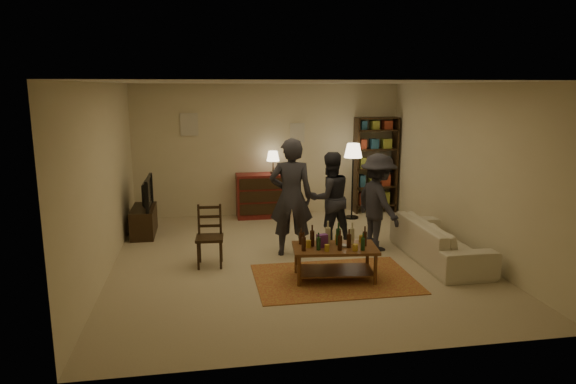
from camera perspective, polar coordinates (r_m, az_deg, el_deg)
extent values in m
plane|color=#C6B793|center=(8.07, 0.77, -7.46)|extent=(6.00, 6.00, 0.00)
plane|color=beige|center=(10.67, -2.16, 4.69)|extent=(5.50, 0.00, 5.50)
plane|color=beige|center=(7.73, -19.70, 1.34)|extent=(0.00, 6.00, 6.00)
plane|color=beige|center=(8.66, 18.99, 2.44)|extent=(0.00, 6.00, 6.00)
plane|color=beige|center=(4.88, 7.26, -3.79)|extent=(5.50, 0.00, 5.50)
plane|color=white|center=(7.63, 0.82, 12.09)|extent=(6.00, 6.00, 0.00)
cube|color=beige|center=(10.50, -10.93, 7.39)|extent=(0.35, 0.03, 0.45)
cube|color=beige|center=(10.71, 1.04, 6.60)|extent=(0.30, 0.03, 0.40)
cube|color=maroon|center=(7.30, 5.16, -9.56)|extent=(2.20, 1.50, 0.01)
cube|color=brown|center=(7.15, 5.23, -6.23)|extent=(1.22, 0.75, 0.04)
cube|color=brown|center=(7.26, 5.18, -8.68)|extent=(1.11, 0.64, 0.02)
cylinder|color=brown|center=(6.93, 1.23, -8.83)|extent=(0.05, 0.05, 0.43)
cylinder|color=brown|center=(7.09, 9.68, -8.54)|extent=(0.05, 0.05, 0.43)
cylinder|color=brown|center=(7.41, 0.92, -7.46)|extent=(0.05, 0.05, 0.43)
cylinder|color=brown|center=(7.55, 8.82, -7.22)|extent=(0.05, 0.05, 0.43)
cylinder|color=gold|center=(7.08, 2.30, -5.78)|extent=(0.07, 0.07, 0.10)
cylinder|color=gold|center=(6.94, 4.34, -6.21)|extent=(0.07, 0.07, 0.09)
cylinder|color=gold|center=(7.33, 5.49, -5.17)|extent=(0.07, 0.07, 0.11)
cylinder|color=gold|center=(7.00, 7.48, -6.13)|extent=(0.07, 0.07, 0.09)
cylinder|color=gold|center=(7.38, 8.15, -5.17)|extent=(0.07, 0.07, 0.10)
cube|color=#652F82|center=(7.11, 3.78, -5.38)|extent=(0.15, 0.11, 0.18)
cylinder|color=gray|center=(7.14, 6.22, -6.00)|extent=(0.12, 0.12, 0.03)
cube|color=black|center=(7.74, -8.71, -5.08)|extent=(0.43, 0.43, 0.04)
cylinder|color=black|center=(7.67, -9.94, -7.02)|extent=(0.04, 0.04, 0.42)
cylinder|color=black|center=(7.65, -7.49, -6.99)|extent=(0.04, 0.04, 0.42)
cylinder|color=black|center=(7.97, -9.78, -6.28)|extent=(0.04, 0.04, 0.42)
cylinder|color=black|center=(7.96, -7.42, -6.24)|extent=(0.04, 0.04, 0.42)
cube|color=black|center=(7.83, -8.71, -2.93)|extent=(0.33, 0.05, 0.48)
cube|color=black|center=(9.66, -15.72, -3.14)|extent=(0.40, 1.00, 0.50)
imported|color=black|center=(9.54, -15.78, -0.06)|extent=(0.13, 0.97, 0.56)
cube|color=maroon|center=(10.52, -3.00, -0.39)|extent=(1.00, 0.48, 0.90)
cube|color=black|center=(10.33, -2.83, -1.93)|extent=(0.92, 0.02, 0.22)
cube|color=black|center=(10.27, -2.84, -0.52)|extent=(0.92, 0.02, 0.22)
cube|color=black|center=(10.22, -2.85, 0.91)|extent=(0.92, 0.02, 0.22)
cylinder|color=black|center=(10.46, -1.67, 2.17)|extent=(0.12, 0.12, 0.04)
cylinder|color=black|center=(10.44, -1.67, 2.88)|extent=(0.02, 0.02, 0.22)
cone|color=#FFE5B2|center=(10.41, -1.68, 4.02)|extent=(0.26, 0.26, 0.20)
cube|color=black|center=(10.89, 7.55, 2.88)|extent=(0.04, 0.34, 2.00)
cube|color=black|center=(11.18, 11.77, 2.96)|extent=(0.04, 0.34, 2.00)
cube|color=black|center=(11.19, 9.54, -1.39)|extent=(0.90, 0.34, 0.03)
cube|color=black|center=(11.10, 9.61, 0.63)|extent=(0.90, 0.34, 0.03)
cube|color=black|center=(11.04, 9.68, 2.66)|extent=(0.90, 0.34, 0.03)
cube|color=black|center=(10.98, 9.75, 4.73)|extent=(0.90, 0.34, 0.03)
cube|color=black|center=(10.94, 9.82, 6.81)|extent=(0.90, 0.34, 0.03)
cube|color=black|center=(10.92, 9.87, 8.11)|extent=(0.90, 0.34, 0.03)
cube|color=#963620|center=(11.06, 8.10, -0.72)|extent=(0.12, 0.22, 0.26)
cube|color=#234F6A|center=(11.14, 9.32, -0.67)|extent=(0.15, 0.22, 0.26)
cube|color=olive|center=(11.23, 10.62, -0.62)|extent=(0.18, 0.22, 0.26)
cube|color=#234F6A|center=(10.98, 8.15, 1.27)|extent=(0.12, 0.22, 0.24)
cube|color=olive|center=(11.06, 9.39, 1.30)|extent=(0.15, 0.22, 0.24)
cube|color=#963620|center=(11.15, 10.70, 1.34)|extent=(0.18, 0.22, 0.24)
cube|color=olive|center=(10.92, 8.21, 3.28)|extent=(0.12, 0.22, 0.22)
cube|color=#963620|center=(11.00, 9.45, 3.30)|extent=(0.15, 0.22, 0.22)
cube|color=#234F6A|center=(11.09, 10.78, 3.32)|extent=(0.18, 0.22, 0.22)
cube|color=#963620|center=(10.87, 8.27, 5.32)|extent=(0.12, 0.22, 0.20)
cube|color=#234F6A|center=(10.95, 9.52, 5.32)|extent=(0.15, 0.22, 0.20)
cube|color=olive|center=(11.04, 10.85, 5.33)|extent=(0.18, 0.22, 0.20)
cube|color=#234F6A|center=(10.84, 8.33, 7.36)|extent=(0.12, 0.22, 0.18)
cube|color=olive|center=(10.92, 9.59, 7.36)|extent=(0.15, 0.22, 0.18)
cube|color=#963620|center=(11.01, 10.93, 7.34)|extent=(0.18, 0.22, 0.18)
cylinder|color=black|center=(10.59, 7.07, -2.81)|extent=(0.28, 0.28, 0.03)
cylinder|color=black|center=(10.44, 7.16, 0.69)|extent=(0.03, 0.03, 1.35)
cone|color=#FFE5B2|center=(10.33, 7.26, 4.60)|extent=(0.36, 0.36, 0.28)
imported|color=beige|center=(8.29, 16.48, -5.22)|extent=(0.81, 2.08, 0.61)
imported|color=#292932|center=(8.05, 0.35, -0.59)|extent=(0.75, 0.55, 1.87)
imported|color=#282830|center=(8.71, 4.65, -0.68)|extent=(0.88, 0.75, 1.58)
imported|color=#27262E|center=(8.47, 9.95, -1.13)|extent=(0.82, 1.14, 1.59)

